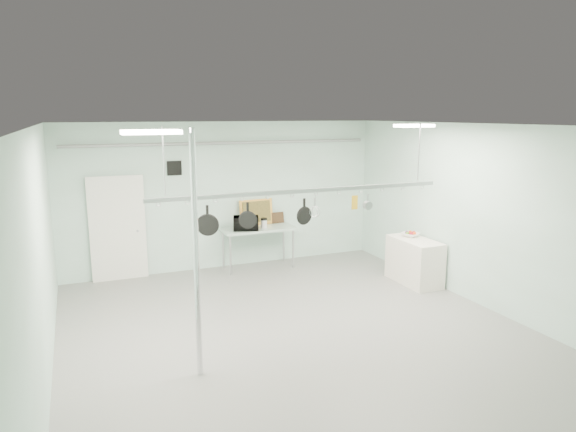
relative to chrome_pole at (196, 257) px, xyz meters
name	(u,v)px	position (x,y,z in m)	size (l,w,h in m)	color
floor	(300,335)	(1.70, 0.60, -1.60)	(8.00, 8.00, 0.00)	gray
ceiling	(301,126)	(1.70, 0.60, 1.59)	(7.00, 8.00, 0.02)	silver
back_wall	(226,196)	(1.70, 4.59, 0.00)	(7.00, 0.02, 3.20)	silver
right_wall	(483,217)	(5.19, 0.60, 0.00)	(0.02, 8.00, 3.20)	silver
door	(118,230)	(-0.60, 4.54, -0.55)	(1.10, 0.10, 2.20)	silver
wall_vent	(174,168)	(0.60, 4.57, 0.65)	(0.30, 0.04, 0.30)	black
conduit_pipe	(226,143)	(1.70, 4.50, 1.15)	(0.07, 0.07, 6.60)	gray
chrome_pole	(196,257)	(0.00, 0.00, 0.00)	(0.08, 0.08, 3.20)	silver
prep_table	(258,231)	(2.30, 4.20, -0.77)	(1.60, 0.70, 0.91)	#9EB9AA
side_cabinet	(414,261)	(4.85, 2.00, -1.15)	(0.60, 1.20, 0.90)	silver
pot_rack	(304,189)	(1.90, 0.90, 0.63)	(4.80, 0.06, 1.00)	#B7B7BC
light_panel_left	(151,132)	(-0.50, -0.20, 1.56)	(0.65, 0.30, 0.05)	white
light_panel_right	(414,126)	(4.10, 1.20, 1.56)	(0.65, 0.30, 0.05)	white
microwave	(246,223)	(1.99, 4.10, -0.55)	(0.53, 0.36, 0.30)	black
coffee_canister	(264,224)	(2.40, 4.11, -0.60)	(0.13, 0.13, 0.18)	silver
painting_large	(256,212)	(2.37, 4.50, -0.41)	(0.78, 0.05, 0.58)	gold
painting_small	(278,218)	(2.88, 4.50, -0.57)	(0.30, 0.04, 0.25)	#382313
fruit_bowl	(411,235)	(4.90, 2.24, -0.66)	(0.34, 0.34, 0.08)	white
skillet_left	(208,220)	(0.38, 0.90, 0.27)	(0.32, 0.06, 0.43)	black
skillet_mid	(248,215)	(0.98, 0.90, 0.30)	(0.27, 0.06, 0.38)	black
skillet_right	(304,211)	(1.90, 0.90, 0.29)	(0.28, 0.06, 0.40)	black
whisk	(315,208)	(2.08, 0.90, 0.33)	(0.18, 0.18, 0.32)	#B9B8BD
grater	(355,202)	(2.79, 0.90, 0.36)	(0.10, 0.02, 0.24)	yellow
saucepan	(368,202)	(3.04, 0.90, 0.36)	(0.14, 0.09, 0.26)	silver
fruit_cluster	(411,233)	(4.90, 2.24, -0.62)	(0.24, 0.24, 0.09)	maroon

